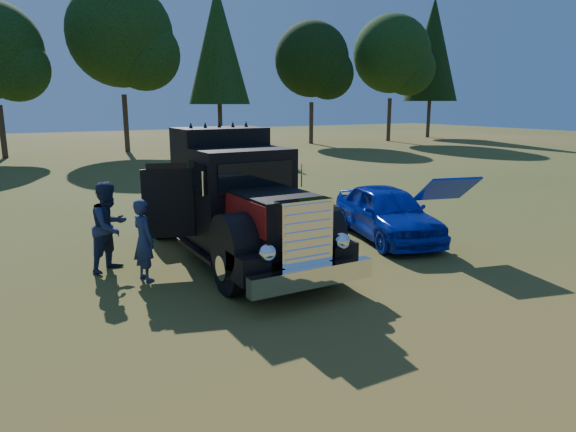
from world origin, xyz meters
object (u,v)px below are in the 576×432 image
(diamond_t_truck, at_px, (236,205))
(spectator_near, at_px, (144,240))
(spectator_far, at_px, (110,227))
(hotrod_coupe, at_px, (387,212))

(diamond_t_truck, distance_m, spectator_near, 2.32)
(spectator_near, distance_m, spectator_far, 1.12)
(hotrod_coupe, bearing_deg, spectator_near, -178.72)
(diamond_t_truck, height_order, spectator_near, diamond_t_truck)
(spectator_near, bearing_deg, spectator_far, 12.89)
(spectator_far, bearing_deg, spectator_near, -101.81)
(diamond_t_truck, distance_m, spectator_far, 2.78)
(spectator_far, bearing_deg, hotrod_coupe, -43.94)
(diamond_t_truck, bearing_deg, spectator_far, 168.50)
(diamond_t_truck, distance_m, hotrod_coupe, 4.31)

